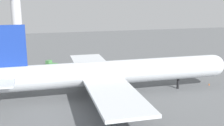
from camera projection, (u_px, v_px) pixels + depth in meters
ground_plane at (112, 94)px, 76.86m from camera, size 267.90×267.90×0.00m
cargo_airplane at (111, 73)px, 75.36m from camera, size 66.98×54.74×19.45m
baggage_tug at (51, 64)px, 106.05m from camera, size 4.56×4.33×2.34m
safety_cone_nose at (209, 84)px, 84.53m from camera, size 0.39×0.39×0.56m
control_tower at (16, 7)px, 181.18m from camera, size 12.13×12.13×30.19m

